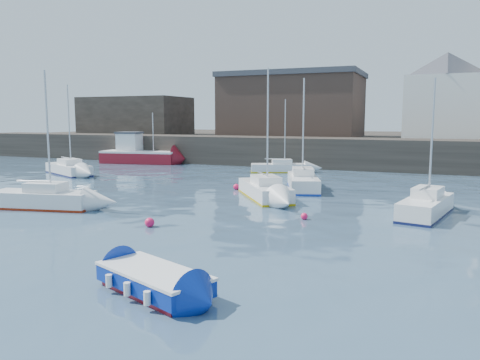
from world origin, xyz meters
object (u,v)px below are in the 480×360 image
at_px(buoy_near, 150,227).
at_px(buoy_mid, 304,219).
at_px(sailboat_h, 279,167).
at_px(blue_dinghy, 154,280).
at_px(sailboat_a, 42,199).
at_px(sailboat_c, 426,206).
at_px(sailboat_b, 265,190).
at_px(sailboat_e, 69,169).
at_px(fishing_boat, 138,153).
at_px(buoy_far, 236,189).
at_px(sailboat_f, 303,182).

bearing_deg(buoy_near, buoy_mid, 34.55).
height_order(sailboat_h, buoy_near, sailboat_h).
bearing_deg(blue_dinghy, sailboat_a, 146.29).
bearing_deg(buoy_mid, blue_dinghy, -97.39).
xyz_separation_m(sailboat_a, sailboat_c, (19.86, 5.91, 0.01)).
height_order(sailboat_h, buoy_mid, sailboat_h).
distance_m(sailboat_a, sailboat_b, 13.05).
xyz_separation_m(sailboat_b, sailboat_h, (-3.48, 13.92, -0.08)).
bearing_deg(sailboat_b, sailboat_e, 166.14).
bearing_deg(blue_dinghy, fishing_boat, 125.35).
bearing_deg(sailboat_b, buoy_far, 140.11).
height_order(sailboat_a, buoy_far, sailboat_a).
bearing_deg(sailboat_f, sailboat_a, -133.14).
xyz_separation_m(blue_dinghy, sailboat_a, (-12.83, 8.56, 0.14)).
relative_size(blue_dinghy, fishing_boat, 0.46).
distance_m(fishing_boat, sailboat_a, 26.49).
bearing_deg(buoy_far, sailboat_c, -20.02).
height_order(sailboat_b, buoy_mid, sailboat_b).
distance_m(fishing_boat, buoy_mid, 32.88).
bearing_deg(buoy_mid, sailboat_c, 29.69).
bearing_deg(sailboat_f, buoy_near, -104.34).
distance_m(blue_dinghy, fishing_boat, 40.31).
bearing_deg(sailboat_e, sailboat_b, -13.86).
height_order(sailboat_c, buoy_near, sailboat_c).
xyz_separation_m(sailboat_h, buoy_near, (1.20, -23.42, -0.44)).
relative_size(fishing_boat, sailboat_e, 1.13).
xyz_separation_m(sailboat_b, sailboat_e, (-20.38, 5.03, -0.01)).
xyz_separation_m(fishing_boat, buoy_far, (17.82, -13.84, -1.08)).
height_order(sailboat_h, buoy_far, sailboat_h).
xyz_separation_m(sailboat_e, buoy_mid, (24.32, -10.24, -0.51)).
xyz_separation_m(fishing_boat, sailboat_b, (20.84, -16.36, -0.56)).
xyz_separation_m(sailboat_e, buoy_near, (18.10, -14.53, -0.51)).
height_order(blue_dinghy, sailboat_b, sailboat_b).
bearing_deg(buoy_far, sailboat_h, 92.32).
height_order(sailboat_a, buoy_near, sailboat_a).
distance_m(sailboat_a, sailboat_f, 17.02).
bearing_deg(fishing_boat, blue_dinghy, -54.65).
bearing_deg(sailboat_a, buoy_mid, 10.84).
xyz_separation_m(buoy_mid, buoy_far, (-6.96, 7.74, 0.00)).
xyz_separation_m(sailboat_b, buoy_mid, (3.94, -5.21, -0.52)).
xyz_separation_m(sailboat_e, sailboat_h, (16.90, 8.89, -0.08)).
xyz_separation_m(fishing_boat, buoy_near, (18.56, -25.86, -1.08)).
height_order(blue_dinghy, sailboat_h, sailboat_h).
bearing_deg(buoy_near, buoy_far, 93.50).
relative_size(sailboat_e, sailboat_h, 1.17).
relative_size(sailboat_c, sailboat_e, 0.89).
bearing_deg(sailboat_f, sailboat_h, 116.76).
distance_m(sailboat_b, sailboat_e, 20.99).
xyz_separation_m(sailboat_a, sailboat_f, (11.63, 12.42, 0.01)).
bearing_deg(blue_dinghy, buoy_near, 124.20).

